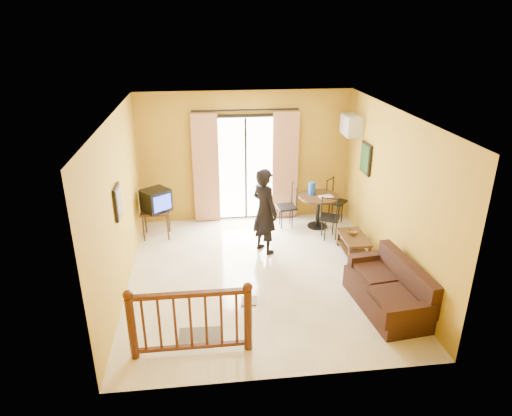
{
  "coord_description": "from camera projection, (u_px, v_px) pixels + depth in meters",
  "views": [
    {
      "loc": [
        -0.88,
        -6.86,
        4.15
      ],
      "look_at": [
        -0.04,
        0.2,
        1.18
      ],
      "focal_mm": 32.0,
      "sensor_mm": 36.0,
      "label": 1
    }
  ],
  "objects": [
    {
      "name": "dining_table",
      "position": [
        318.0,
        202.0,
        9.59
      ],
      "size": [
        0.85,
        0.85,
        0.71
      ],
      "color": "black",
      "rests_on": "ground"
    },
    {
      "name": "stair_balustrade",
      "position": [
        190.0,
        318.0,
        5.9
      ],
      "size": [
        1.63,
        0.13,
        1.04
      ],
      "color": "#471E0F",
      "rests_on": "ground"
    },
    {
      "name": "serving_tray",
      "position": [
        326.0,
        197.0,
        9.45
      ],
      "size": [
        0.32,
        0.25,
        0.02
      ],
      "primitive_type": "cube",
      "rotation": [
        0.0,
        0.0,
        0.26
      ],
      "color": "beige",
      "rests_on": "dining_table"
    },
    {
      "name": "doormat",
      "position": [
        200.0,
        336.0,
        6.41
      ],
      "size": [
        0.62,
        0.43,
        0.02
      ],
      "primitive_type": "cube",
      "rotation": [
        0.0,
        0.0,
        -0.04
      ],
      "color": "#555044",
      "rests_on": "ground"
    },
    {
      "name": "picture_left",
      "position": [
        118.0,
        202.0,
        6.96
      ],
      "size": [
        0.05,
        0.42,
        0.52
      ],
      "color": "black",
      "rests_on": "room_shell"
    },
    {
      "name": "television",
      "position": [
        156.0,
        200.0,
        9.07
      ],
      "size": [
        0.66,
        0.65,
        0.44
      ],
      "rotation": [
        0.0,
        0.0,
        0.67
      ],
      "color": "black",
      "rests_on": "tv_table"
    },
    {
      "name": "coffee_table",
      "position": [
        354.0,
        242.0,
        8.59
      ],
      "size": [
        0.45,
        0.82,
        0.36
      ],
      "color": "black",
      "rests_on": "ground"
    },
    {
      "name": "sandals",
      "position": [
        249.0,
        301.0,
        7.2
      ],
      "size": [
        0.28,
        0.26,
        0.03
      ],
      "color": "brown",
      "rests_on": "ground"
    },
    {
      "name": "botanical_print",
      "position": [
        366.0,
        158.0,
        8.78
      ],
      "size": [
        0.05,
        0.5,
        0.6
      ],
      "color": "black",
      "rests_on": "room_shell"
    },
    {
      "name": "sofa",
      "position": [
        390.0,
        291.0,
        6.95
      ],
      "size": [
        0.93,
        1.73,
        0.79
      ],
      "rotation": [
        0.0,
        0.0,
        0.11
      ],
      "color": "#321913",
      "rests_on": "ground"
    },
    {
      "name": "standing_person",
      "position": [
        265.0,
        211.0,
        8.48
      ],
      "size": [
        0.67,
        0.72,
        1.65
      ],
      "primitive_type": "imported",
      "rotation": [
        0.0,
        0.0,
        2.17
      ],
      "color": "black",
      "rests_on": "ground"
    },
    {
      "name": "water_jug",
      "position": [
        312.0,
        188.0,
        9.56
      ],
      "size": [
        0.14,
        0.14,
        0.26
      ],
      "primitive_type": "cylinder",
      "color": "blue",
      "rests_on": "dining_table"
    },
    {
      "name": "bowl",
      "position": [
        352.0,
        232.0,
        8.63
      ],
      "size": [
        0.24,
        0.24,
        0.06
      ],
      "primitive_type": "imported",
      "rotation": [
        0.0,
        0.0,
        0.39
      ],
      "color": "brown",
      "rests_on": "coffee_table"
    },
    {
      "name": "room_shell",
      "position": [
        260.0,
        183.0,
        7.32
      ],
      "size": [
        5.0,
        5.0,
        5.0
      ],
      "color": "white",
      "rests_on": "ground"
    },
    {
      "name": "balcony_door",
      "position": [
        246.0,
        168.0,
        9.75
      ],
      "size": [
        2.25,
        0.14,
        2.46
      ],
      "color": "black",
      "rests_on": "ground"
    },
    {
      "name": "dining_chairs",
      "position": [
        316.0,
        228.0,
        9.74
      ],
      "size": [
        1.64,
        1.39,
        0.95
      ],
      "color": "black",
      "rests_on": "ground"
    },
    {
      "name": "tv_table",
      "position": [
        156.0,
        214.0,
        9.18
      ],
      "size": [
        0.57,
        0.48,
        0.58
      ],
      "color": "black",
      "rests_on": "ground"
    },
    {
      "name": "ground",
      "position": [
        260.0,
        274.0,
        7.98
      ],
      "size": [
        5.0,
        5.0,
        0.0
      ],
      "primitive_type": "plane",
      "color": "beige",
      "rests_on": "ground"
    },
    {
      "name": "air_conditioner",
      "position": [
        351.0,
        125.0,
        9.16
      ],
      "size": [
        0.31,
        0.6,
        0.4
      ],
      "color": "silver",
      "rests_on": "room_shell"
    }
  ]
}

